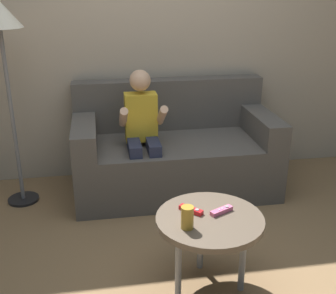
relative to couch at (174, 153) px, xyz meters
name	(u,v)px	position (x,y,z in m)	size (l,w,h in m)	color
ground_plane	(190,286)	(-0.13, -1.27, -0.31)	(10.39, 10.39, 0.00)	olive
wall_back	(150,31)	(-0.13, 0.40, 0.94)	(5.19, 0.05, 2.50)	#B2A38E
couch	(174,153)	(0.00, 0.00, 0.00)	(1.61, 0.80, 0.87)	#56514C
person_seated_on_couch	(142,130)	(-0.28, -0.18, 0.28)	(0.34, 0.42, 1.02)	#282D47
coffee_table	(209,224)	(-0.04, -1.29, 0.10)	(0.58, 0.58, 0.46)	brown
game_remote_pink_near_edge	(222,211)	(0.03, -1.25, 0.16)	(0.14, 0.09, 0.03)	pink
game_remote_red_center	(191,210)	(-0.13, -1.22, 0.16)	(0.12, 0.12, 0.03)	red
soda_can	(187,217)	(-0.18, -1.37, 0.21)	(0.07, 0.07, 0.12)	#B78C2D
floor_lamp	(0,29)	(-1.23, -0.05, 1.02)	(0.32, 0.32, 1.54)	black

